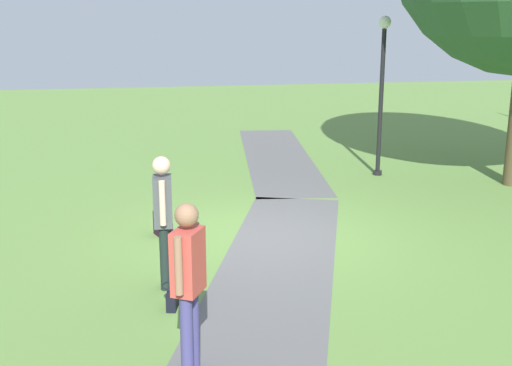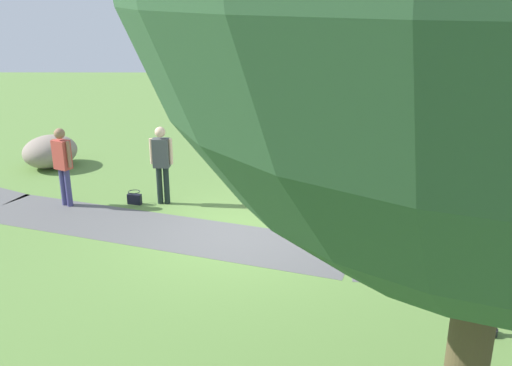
# 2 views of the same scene
# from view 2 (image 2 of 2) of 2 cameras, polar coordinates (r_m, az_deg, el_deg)

# --- Properties ---
(ground_plane) EXTENTS (48.00, 48.00, 0.00)m
(ground_plane) POSITION_cam_2_polar(r_m,az_deg,el_deg) (11.16, -1.72, -5.24)
(ground_plane) COLOR #5D843D
(footpath_segment_mid) EXTENTS (8.10, 4.19, 0.01)m
(footpath_segment_mid) POSITION_cam_2_polar(r_m,az_deg,el_deg) (11.51, -10.28, -4.76)
(footpath_segment_mid) COLOR #5A5959
(footpath_segment_mid) RESTS_ON ground
(lawn_boulder) EXTENTS (1.83, 1.96, 0.89)m
(lawn_boulder) POSITION_cam_2_polar(r_m,az_deg,el_deg) (16.32, -20.47, 3.08)
(lawn_boulder) COLOR gray
(lawn_boulder) RESTS_ON ground
(woman_with_handbag) EXTENTS (0.52, 0.26, 1.80)m
(woman_with_handbag) POSITION_cam_2_polar(r_m,az_deg,el_deg) (12.56, -9.72, 2.42)
(woman_with_handbag) COLOR black
(woman_with_handbag) RESTS_ON ground
(man_near_boulder) EXTENTS (0.47, 0.38, 1.80)m
(man_near_boulder) POSITION_cam_2_polar(r_m,az_deg,el_deg) (13.00, -19.32, 2.15)
(man_near_boulder) COLOR #403D73
(man_near_boulder) RESTS_ON ground
(handbag_on_grass) EXTENTS (0.34, 0.33, 0.31)m
(handbag_on_grass) POSITION_cam_2_polar(r_m,az_deg,el_deg) (12.93, -12.43, -1.55)
(handbag_on_grass) COLOR black
(handbag_on_grass) RESTS_ON ground
(backpack_by_boulder) EXTENTS (0.34, 0.35, 0.40)m
(backpack_by_boulder) POSITION_cam_2_polar(r_m,az_deg,el_deg) (17.04, -21.99, 2.65)
(backpack_by_boulder) COLOR black
(backpack_by_boulder) RESTS_ON ground
(spare_backpack_on_lawn) EXTENTS (0.33, 0.32, 0.40)m
(spare_backpack_on_lawn) POSITION_cam_2_polar(r_m,az_deg,el_deg) (12.58, 0.19, -1.41)
(spare_backpack_on_lawn) COLOR black
(spare_backpack_on_lawn) RESTS_ON ground
(frisbee_on_grass) EXTENTS (0.27, 0.27, 0.02)m
(frisbee_on_grass) POSITION_cam_2_polar(r_m,az_deg,el_deg) (16.75, 6.60, 3.02)
(frisbee_on_grass) COLOR #2891CB
(frisbee_on_grass) RESTS_ON ground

